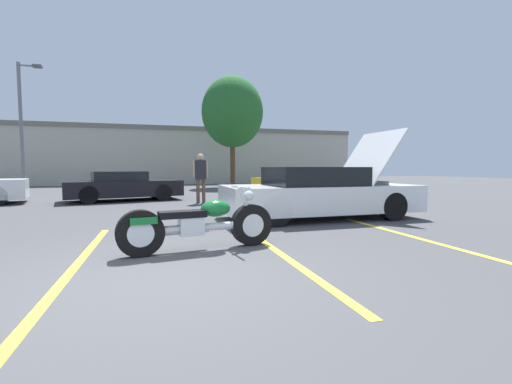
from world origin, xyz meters
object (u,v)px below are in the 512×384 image
light_pole (23,120)px  parked_car_right_row (299,182)px  spectator_by_show_car (201,174)px  tree_background (232,112)px  parked_car_mid_row (123,186)px  motorcycle (199,224)px  show_car_hood_open (320,193)px

light_pole → parked_car_right_row: size_ratio=1.47×
light_pole → spectator_by_show_car: (8.42, -9.30, -2.77)m
tree_background → parked_car_mid_row: 10.83m
tree_background → motorcycle: bearing=-103.8°
parked_car_mid_row → spectator_by_show_car: (2.74, -1.86, 0.50)m
light_pole → motorcycle: (7.55, -16.27, -3.42)m
motorcycle → spectator_by_show_car: 7.05m
tree_background → parked_car_right_row: bearing=-75.9°
light_pole → motorcycle: 18.26m
show_car_hood_open → parked_car_right_row: (2.55, 7.34, -0.03)m
motorcycle → show_car_hood_open: 4.18m
motorcycle → parked_car_mid_row: 9.02m
motorcycle → parked_car_right_row: bearing=50.3°
show_car_hood_open → spectator_by_show_car: size_ratio=2.75×
show_car_hood_open → parked_car_right_row: bearing=69.9°
parked_car_mid_row → parked_car_right_row: bearing=-5.5°
tree_background → spectator_by_show_car: tree_background is taller
motorcycle → show_car_hood_open: size_ratio=0.49×
light_pole → spectator_by_show_car: bearing=-47.8°
parked_car_right_row → tree_background: bearing=84.4°
light_pole → show_car_hood_open: size_ratio=1.43×
show_car_hood_open → tree_background: bearing=85.8°
tree_background → parked_car_mid_row: (-6.00, -7.93, -4.29)m
parked_car_mid_row → motorcycle: bearing=-91.3°
parked_car_right_row → show_car_hood_open: bearing=-128.9°
tree_background → show_car_hood_open: tree_background is taller
motorcycle → parked_car_mid_row: (-1.87, 8.83, 0.15)m
spectator_by_show_car → motorcycle: bearing=-97.1°
light_pole → parked_car_mid_row: bearing=-52.7°
tree_background → spectator_by_show_car: size_ratio=4.07×
motorcycle → parked_car_right_row: size_ratio=0.51×
light_pole → spectator_by_show_car: 12.85m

